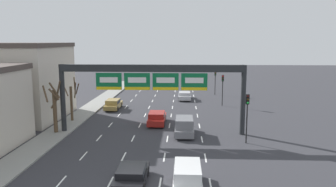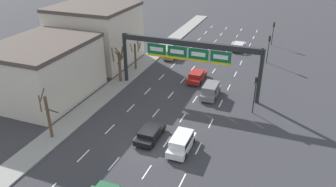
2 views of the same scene
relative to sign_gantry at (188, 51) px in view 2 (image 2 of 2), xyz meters
The scene contains 18 objects.
ground_plane 14.03m from the sign_gantry, 90.00° to the right, with size 220.00×220.00×0.00m, color #333338.
sidewalk_left 17.01m from the sign_gantry, 126.85° to the right, with size 2.80×110.00×0.15m.
lane_dashes 5.60m from the sign_gantry, 90.00° to the left, with size 10.02×67.00×0.01m.
sign_gantry is the anchor object (origin of this frame).
building_near 18.19m from the sign_gantry, 155.08° to the right, with size 10.09×12.84×7.18m.
building_far 18.12m from the sign_gantry, 161.52° to the left, with size 11.64×11.32×9.05m.
car_red 6.10m from the sign_gantry, 86.84° to the left, with size 1.90×4.61×1.40m.
car_gold 14.11m from the sign_gantry, 119.02° to the left, with size 1.81×4.61×1.38m.
car_black 12.96m from the sign_gantry, 90.83° to the right, with size 1.92×4.26×1.22m.
car_silver 20.45m from the sign_gantry, 80.22° to the left, with size 1.96×4.65×1.25m.
suv_white 13.88m from the sign_gantry, 74.78° to the right, with size 1.82×4.25×1.62m.
suv_grey 5.66m from the sign_gantry, ahead, with size 1.88×4.15×1.76m.
traffic_light_near_gantry 17.26m from the sign_gantry, 59.10° to the left, with size 0.30×0.35×4.46m.
traffic_light_mid_block 9.65m from the sign_gantry, 17.68° to the right, with size 0.30×0.35×4.53m.
traffic_light_far_end 26.15m from the sign_gantry, 70.53° to the left, with size 0.30×0.35×4.27m.
tree_bare_closest 18.45m from the sign_gantry, 122.04° to the right, with size 1.72×1.46×5.36m.
tree_bare_second 10.11m from the sign_gantry, behind, with size 2.02×2.01×5.19m.
tree_bare_third 11.05m from the sign_gantry, 155.02° to the left, with size 1.94×1.93×5.08m.
Camera 2 is at (11.52, -24.67, 19.14)m, focal length 35.00 mm.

